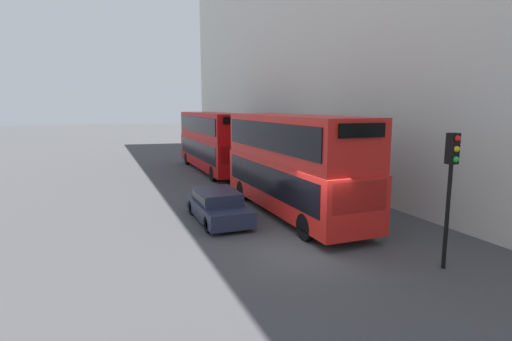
{
  "coord_description": "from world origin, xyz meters",
  "views": [
    {
      "loc": [
        -6.39,
        -11.56,
        4.86
      ],
      "look_at": [
        0.48,
        5.7,
        1.83
      ],
      "focal_mm": 28.0,
      "sensor_mm": 36.0,
      "label": 1
    }
  ],
  "objects_px": {
    "bus_leading": "(292,160)",
    "traffic_light": "(451,173)",
    "bus_second_in_queue": "(213,139)",
    "car_dark_sedan": "(218,205)"
  },
  "relations": [
    {
      "from": "bus_second_in_queue",
      "to": "car_dark_sedan",
      "type": "xyz_separation_m",
      "value": [
        -3.4,
        -12.79,
        -1.7
      ]
    },
    {
      "from": "bus_leading",
      "to": "traffic_light",
      "type": "height_order",
      "value": "bus_leading"
    },
    {
      "from": "car_dark_sedan",
      "to": "traffic_light",
      "type": "bearing_deg",
      "value": -56.59
    },
    {
      "from": "traffic_light",
      "to": "bus_leading",
      "type": "bearing_deg",
      "value": 101.8
    },
    {
      "from": "bus_leading",
      "to": "bus_second_in_queue",
      "type": "height_order",
      "value": "bus_leading"
    },
    {
      "from": "car_dark_sedan",
      "to": "traffic_light",
      "type": "distance_m",
      "value": 9.19
    },
    {
      "from": "bus_second_in_queue",
      "to": "traffic_light",
      "type": "distance_m",
      "value": 20.3
    },
    {
      "from": "bus_leading",
      "to": "bus_second_in_queue",
      "type": "relative_size",
      "value": 0.89
    },
    {
      "from": "bus_leading",
      "to": "car_dark_sedan",
      "type": "distance_m",
      "value": 3.83
    },
    {
      "from": "car_dark_sedan",
      "to": "traffic_light",
      "type": "relative_size",
      "value": 1.07
    }
  ]
}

